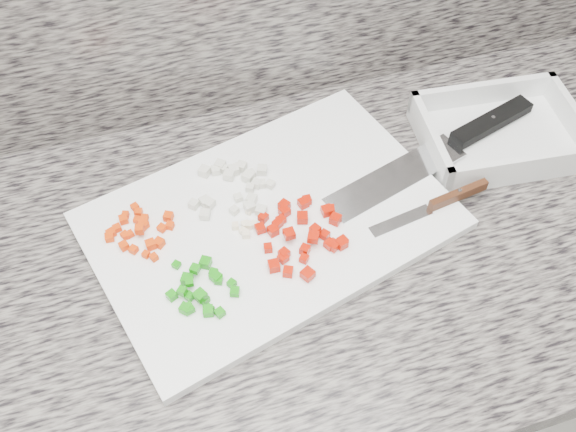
% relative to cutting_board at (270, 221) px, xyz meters
% --- Properties ---
extents(cabinet, '(3.92, 0.62, 0.86)m').
position_rel_cutting_board_xyz_m(cabinet, '(-0.10, -0.04, -0.48)').
color(cabinet, silver).
rests_on(cabinet, ground).
extents(countertop, '(3.96, 0.64, 0.04)m').
position_rel_cutting_board_xyz_m(countertop, '(-0.10, -0.04, -0.03)').
color(countertop, slate).
rests_on(countertop, cabinet).
extents(cutting_board, '(0.55, 0.44, 0.02)m').
position_rel_cutting_board_xyz_m(cutting_board, '(0.00, 0.00, 0.00)').
color(cutting_board, white).
rests_on(cutting_board, countertop).
extents(carrot_pile, '(0.10, 0.10, 0.02)m').
position_rel_cutting_board_xyz_m(carrot_pile, '(-0.18, 0.03, 0.01)').
color(carrot_pile, '#DD3704').
rests_on(carrot_pile, cutting_board).
extents(onion_pile, '(0.13, 0.12, 0.01)m').
position_rel_cutting_board_xyz_m(onion_pile, '(-0.03, 0.07, 0.01)').
color(onion_pile, beige).
rests_on(onion_pile, cutting_board).
extents(green_pepper_pile, '(0.09, 0.10, 0.02)m').
position_rel_cutting_board_xyz_m(green_pepper_pile, '(-0.12, -0.09, 0.02)').
color(green_pepper_pile, '#14860C').
rests_on(green_pepper_pile, cutting_board).
extents(red_pepper_pile, '(0.12, 0.14, 0.02)m').
position_rel_cutting_board_xyz_m(red_pepper_pile, '(0.03, -0.04, 0.02)').
color(red_pepper_pile, '#B31302').
rests_on(red_pepper_pile, cutting_board).
extents(garlic_pile, '(0.05, 0.05, 0.01)m').
position_rel_cutting_board_xyz_m(garlic_pile, '(-0.03, -0.01, 0.01)').
color(garlic_pile, '#F7E7BF').
rests_on(garlic_pile, cutting_board).
extents(chef_knife, '(0.38, 0.15, 0.02)m').
position_rel_cutting_board_xyz_m(chef_knife, '(0.32, 0.05, 0.01)').
color(chef_knife, silver).
rests_on(chef_knife, cutting_board).
extents(paring_knife, '(0.19, 0.04, 0.02)m').
position_rel_cutting_board_xyz_m(paring_knife, '(0.24, -0.05, 0.01)').
color(paring_knife, silver).
rests_on(paring_knife, cutting_board).
extents(tray, '(0.26, 0.20, 0.05)m').
position_rel_cutting_board_xyz_m(tray, '(0.38, 0.05, 0.01)').
color(tray, white).
rests_on(tray, countertop).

